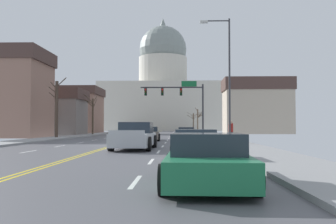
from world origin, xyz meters
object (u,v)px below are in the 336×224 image
at_px(sedan_near_04, 194,145).
at_px(pedestrian_01, 231,129).
at_px(sedan_near_02, 142,136).
at_px(pickup_truck_near_03, 135,137).
at_px(street_lamp_right, 226,70).
at_px(bicycle_parked, 215,137).
at_px(sedan_near_05, 207,161).
at_px(sedan_oncoming_01, 124,130).
at_px(sedan_near_01, 149,134).
at_px(sedan_near_00, 186,133).
at_px(pedestrian_00, 231,131).
at_px(sedan_oncoming_00, 137,131).
at_px(signal_gantry, 180,96).

distance_m(sedan_near_04, pedestrian_01, 16.76).
relative_size(sedan_near_02, pickup_truck_near_03, 0.80).
bearing_deg(street_lamp_right, sedan_near_04, -104.11).
distance_m(pickup_truck_near_03, bicycle_parked, 10.05).
xyz_separation_m(pickup_truck_near_03, sedan_near_05, (3.29, -13.26, -0.15)).
relative_size(sedan_near_04, sedan_near_05, 1.08).
relative_size(street_lamp_right, sedan_oncoming_01, 1.90).
bearing_deg(pedestrian_01, bicycle_parked, -139.71).
relative_size(sedan_near_01, pickup_truck_near_03, 0.76).
height_order(sedan_near_02, pickup_truck_near_03, pickup_truck_near_03).
xyz_separation_m(sedan_near_02, bicycle_parked, (5.66, 2.91, -0.10)).
relative_size(sedan_near_00, bicycle_parked, 2.62).
xyz_separation_m(sedan_near_01, sedan_oncoming_01, (-6.86, 30.58, -0.03)).
height_order(sedan_near_04, sedan_oncoming_01, sedan_near_04).
bearing_deg(pickup_truck_near_03, bicycle_parked, 56.33).
xyz_separation_m(pickup_truck_near_03, pedestrian_00, (6.54, 5.71, 0.31)).
xyz_separation_m(sedan_near_02, pickup_truck_near_03, (0.09, -5.45, 0.13)).
height_order(street_lamp_right, sedan_oncoming_00, street_lamp_right).
xyz_separation_m(sedan_near_04, sedan_oncoming_00, (-6.97, 40.43, -0.02)).
relative_size(sedan_near_02, sedan_near_05, 1.03).
height_order(signal_gantry, sedan_near_05, signal_gantry).
relative_size(signal_gantry, sedan_near_05, 1.82).
bearing_deg(sedan_near_00, sedan_near_04, -90.42).
xyz_separation_m(sedan_near_01, pickup_truck_near_03, (0.11, -12.17, 0.11)).
height_order(sedan_near_01, sedan_near_02, sedan_near_01).
xyz_separation_m(sedan_near_04, pedestrian_00, (3.26, 12.34, 0.44)).
bearing_deg(street_lamp_right, sedan_near_00, 99.66).
bearing_deg(sedan_near_02, sedan_oncoming_00, 97.24).
bearing_deg(sedan_oncoming_01, sedan_near_02, -79.55).
relative_size(sedan_near_01, sedan_near_05, 0.99).
xyz_separation_m(street_lamp_right, bicycle_parked, (-0.43, 4.13, -4.84)).
bearing_deg(sedan_near_01, street_lamp_right, -52.40).
xyz_separation_m(signal_gantry, sedan_oncoming_00, (-6.53, 9.82, -4.52)).
xyz_separation_m(pedestrian_00, bicycle_parked, (-0.97, 2.65, -0.54)).
bearing_deg(sedan_near_04, pickup_truck_near_03, 116.27).
xyz_separation_m(sedan_near_00, sedan_oncoming_00, (-7.16, 14.64, -0.02)).
bearing_deg(pickup_truck_near_03, street_lamp_right, 35.18).
xyz_separation_m(signal_gantry, bicycle_parked, (2.73, -15.61, -4.60)).
bearing_deg(sedan_near_04, sedan_near_01, 100.20).
relative_size(sedan_oncoming_00, pedestrian_01, 2.63).
relative_size(sedan_near_05, sedan_oncoming_01, 0.93).
bearing_deg(sedan_near_04, street_lamp_right, 75.89).
xyz_separation_m(signal_gantry, pedestrian_00, (3.70, -18.26, -4.06)).
bearing_deg(bicycle_parked, sedan_near_00, 101.04).
height_order(sedan_oncoming_01, pedestrian_00, pedestrian_00).
distance_m(sedan_near_00, pedestrian_00, 13.80).
height_order(signal_gantry, pedestrian_00, signal_gantry).
distance_m(pedestrian_00, bicycle_parked, 2.87).
xyz_separation_m(signal_gantry, sedan_near_02, (-2.93, -18.52, -4.50)).
relative_size(sedan_near_02, sedan_near_04, 0.96).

